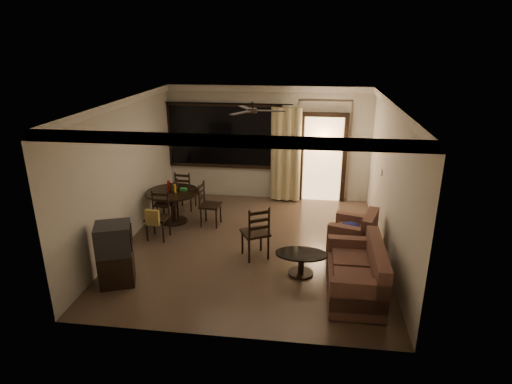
# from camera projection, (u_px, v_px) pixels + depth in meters

# --- Properties ---
(ground) EXTENTS (5.50, 5.50, 0.00)m
(ground) POSITION_uv_depth(u_px,v_px,m) (253.00, 246.00, 8.42)
(ground) COLOR #7F6651
(ground) RESTS_ON ground
(room_shell) EXTENTS (5.50, 6.70, 5.50)m
(room_shell) POSITION_uv_depth(u_px,v_px,m) (290.00, 136.00, 9.38)
(room_shell) COLOR beige
(room_shell) RESTS_ON ground
(dining_table) EXTENTS (1.14, 1.14, 0.93)m
(dining_table) POSITION_uv_depth(u_px,v_px,m) (173.00, 198.00, 9.33)
(dining_table) COLOR black
(dining_table) RESTS_ON ground
(dining_chair_west) EXTENTS (0.45, 0.45, 0.95)m
(dining_chair_west) POSITION_uv_depth(u_px,v_px,m) (168.00, 208.00, 9.49)
(dining_chair_west) COLOR black
(dining_chair_west) RESTS_ON ground
(dining_chair_east) EXTENTS (0.45, 0.45, 0.95)m
(dining_chair_east) POSITION_uv_depth(u_px,v_px,m) (210.00, 213.00, 9.27)
(dining_chair_east) COLOR black
(dining_chair_east) RESTS_ON ground
(dining_chair_south) EXTENTS (0.45, 0.50, 0.95)m
(dining_chair_south) POSITION_uv_depth(u_px,v_px,m) (158.00, 224.00, 8.62)
(dining_chair_south) COLOR black
(dining_chair_south) RESTS_ON ground
(dining_chair_north) EXTENTS (0.45, 0.45, 0.95)m
(dining_chair_north) POSITION_uv_depth(u_px,v_px,m) (186.00, 197.00, 10.15)
(dining_chair_north) COLOR black
(dining_chair_north) RESTS_ON ground
(tv_cabinet) EXTENTS (0.69, 0.66, 1.06)m
(tv_cabinet) POSITION_uv_depth(u_px,v_px,m) (115.00, 254.00, 6.97)
(tv_cabinet) COLOR black
(tv_cabinet) RESTS_ON ground
(sofa) EXTENTS (0.84, 1.57, 0.83)m
(sofa) POSITION_uv_depth(u_px,v_px,m) (359.00, 276.00, 6.72)
(sofa) COLOR #44271F
(sofa) RESTS_ON ground
(armchair) EXTENTS (0.99, 0.99, 0.80)m
(armchair) POSITION_uv_depth(u_px,v_px,m) (355.00, 236.00, 8.09)
(armchair) COLOR #44271F
(armchair) RESTS_ON ground
(coffee_table) EXTENTS (0.90, 0.54, 0.39)m
(coffee_table) POSITION_uv_depth(u_px,v_px,m) (301.00, 260.00, 7.33)
(coffee_table) COLOR black
(coffee_table) RESTS_ON ground
(side_chair) EXTENTS (0.62, 0.62, 1.04)m
(side_chair) POSITION_uv_depth(u_px,v_px,m) (255.00, 242.00, 7.88)
(side_chair) COLOR black
(side_chair) RESTS_ON ground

